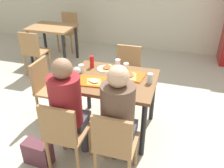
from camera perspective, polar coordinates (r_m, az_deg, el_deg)
name	(u,v)px	position (r m, az deg, el deg)	size (l,w,h in m)	color
ground_plane	(112,128)	(3.34, 0.00, -10.47)	(10.00, 10.00, 0.02)	#B2AD9E
main_table	(112,86)	(2.96, 0.00, -0.50)	(1.07, 0.84, 0.76)	brown
chair_near_left	(64,132)	(2.52, -11.38, -11.17)	(0.40, 0.40, 0.87)	#9E7247
chair_near_right	(114,143)	(2.36, 0.56, -13.83)	(0.40, 0.40, 0.87)	#9E7247
chair_far_side	(127,70)	(3.72, 3.60, 3.44)	(0.40, 0.40, 0.87)	#9E7247
chair_left_end	(48,86)	(3.38, -15.06, -0.37)	(0.40, 0.40, 0.87)	#9E7247
person_in_red	(68,105)	(2.47, -10.46, -4.83)	(0.32, 0.42, 1.28)	#383842
person_in_brown_jacket	(119,114)	(2.31, 1.58, -7.06)	(0.32, 0.42, 1.28)	#383842
tray_red_near	(93,81)	(2.84, -4.48, 0.63)	(0.36, 0.26, 0.02)	#D85914
tray_red_far	(129,75)	(2.97, 4.16, 2.04)	(0.36, 0.26, 0.02)	#D85914
paper_plate_center	(105,69)	(3.15, -1.57, 3.65)	(0.22, 0.22, 0.01)	white
paper_plate_near_edge	(120,89)	(2.68, 1.85, -1.30)	(0.22, 0.22, 0.01)	white
pizza_slice_a	(94,81)	(2.81, -4.32, 0.74)	(0.24, 0.22, 0.02)	#C68C47
pizza_slice_b	(128,75)	(2.96, 3.84, 2.25)	(0.30, 0.29, 0.02)	#C68C47
pizza_slice_c	(107,67)	(3.15, -1.20, 3.96)	(0.15, 0.20, 0.02)	tan
pizza_slice_d	(119,89)	(2.66, 1.62, -1.16)	(0.20, 0.21, 0.02)	tan
plastic_cup_a	(118,63)	(3.20, 1.40, 5.02)	(0.07, 0.07, 0.10)	white
plastic_cup_b	(105,90)	(2.58, -1.73, -1.34)	(0.07, 0.07, 0.10)	white
plastic_cup_c	(81,68)	(3.08, -7.31, 3.73)	(0.07, 0.07, 0.10)	white
plastic_cup_d	(126,67)	(3.10, 3.36, 4.12)	(0.07, 0.07, 0.10)	white
soda_can	(150,78)	(2.82, 9.00, 1.33)	(0.07, 0.07, 0.12)	#B7BCC6
condiment_bottle	(92,62)	(3.18, -4.81, 5.30)	(0.06, 0.06, 0.16)	red
foil_bundle	(77,71)	(3.02, -8.40, 3.12)	(0.10, 0.10, 0.10)	silver
handbag	(38,153)	(2.91, -17.16, -15.37)	(0.32, 0.16, 0.28)	#592D38
background_table	(52,33)	(5.24, -13.99, 11.79)	(0.90, 0.70, 0.76)	#9E7247
background_chair_near	(33,50)	(4.69, -18.18, 7.64)	(0.40, 0.40, 0.87)	#9E7247
background_chair_far	(68,29)	(5.89, -10.31, 12.85)	(0.40, 0.40, 0.87)	#9E7247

